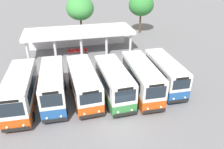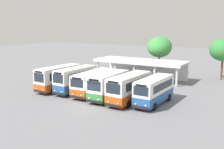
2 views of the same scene
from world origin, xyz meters
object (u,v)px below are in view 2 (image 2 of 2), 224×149
at_px(city_bus_middle_cream, 94,82).
at_px(waiting_chair_middle_seat, 135,77).
at_px(waiting_chair_end_by_column, 129,76).
at_px(waiting_chair_second_from_end, 132,77).
at_px(city_bus_nearest_orange, 59,77).
at_px(city_bus_fifth_blue, 130,87).
at_px(city_bus_far_end_green, 154,90).
at_px(waiting_chair_fourth_seat, 138,77).
at_px(waiting_chair_fifth_seat, 141,78).
at_px(city_bus_fourth_amber, 109,85).
at_px(city_bus_second_in_row, 76,79).

bearing_deg(city_bus_middle_cream, waiting_chair_middle_seat, 87.81).
relative_size(waiting_chair_end_by_column, waiting_chair_second_from_end, 1.00).
bearing_deg(waiting_chair_second_from_end, waiting_chair_middle_seat, 11.57).
bearing_deg(waiting_chair_second_from_end, city_bus_nearest_orange, -115.21).
relative_size(city_bus_nearest_orange, city_bus_fifth_blue, 1.00).
bearing_deg(waiting_chair_second_from_end, city_bus_far_end_green, -52.70).
xyz_separation_m(waiting_chair_end_by_column, waiting_chair_middle_seat, (1.20, 0.04, 0.00)).
distance_m(waiting_chair_fourth_seat, waiting_chair_fifth_seat, 0.60).
distance_m(city_bus_nearest_orange, waiting_chair_end_by_column, 13.18).
bearing_deg(city_bus_middle_cream, waiting_chair_second_from_end, 90.74).
distance_m(city_bus_fourth_amber, city_bus_fifth_blue, 2.90).
bearing_deg(city_bus_fifth_blue, waiting_chair_end_by_column, 117.87).
bearing_deg(waiting_chair_fifth_seat, city_bus_fourth_amber, -84.17).
relative_size(city_bus_second_in_row, waiting_chair_middle_seat, 8.48).
distance_m(city_bus_second_in_row, waiting_chair_middle_seat, 12.45).
bearing_deg(waiting_chair_second_from_end, city_bus_fifth_blue, -64.18).
bearing_deg(waiting_chair_middle_seat, city_bus_nearest_orange, -117.27).
relative_size(city_bus_far_end_green, waiting_chair_fifth_seat, 8.53).
xyz_separation_m(waiting_chair_second_from_end, waiting_chair_fifth_seat, (1.79, -0.02, 0.00)).
height_order(city_bus_fourth_amber, waiting_chair_end_by_column, city_bus_fourth_amber).
distance_m(city_bus_fifth_blue, waiting_chair_fourth_seat, 13.31).
bearing_deg(waiting_chair_fourth_seat, waiting_chair_end_by_column, 179.16).
distance_m(city_bus_second_in_row, waiting_chair_end_by_column, 12.15).
height_order(city_bus_fifth_blue, waiting_chair_fifth_seat, city_bus_fifth_blue).
bearing_deg(waiting_chair_end_by_column, waiting_chair_middle_seat, 1.82).
bearing_deg(waiting_chair_fifth_seat, waiting_chair_middle_seat, 173.37).
bearing_deg(waiting_chair_middle_seat, waiting_chair_fourth_seat, -6.12).
distance_m(city_bus_fourth_amber, city_bus_far_end_green, 5.85).
bearing_deg(city_bus_fifth_blue, city_bus_nearest_orange, 178.57).
relative_size(waiting_chair_end_by_column, waiting_chair_middle_seat, 1.00).
distance_m(city_bus_second_in_row, city_bus_fifth_blue, 8.72).
xyz_separation_m(city_bus_second_in_row, waiting_chair_fifth_seat, (4.55, 11.77, -1.37)).
distance_m(city_bus_fifth_blue, waiting_chair_middle_seat, 13.59).
height_order(city_bus_fourth_amber, waiting_chair_fifth_seat, city_bus_fourth_amber).
xyz_separation_m(city_bus_fourth_amber, waiting_chair_second_from_end, (-3.05, 12.34, -1.30)).
bearing_deg(city_bus_second_in_row, city_bus_far_end_green, 0.84).
bearing_deg(waiting_chair_fourth_seat, city_bus_fourth_amber, -81.49).
height_order(city_bus_fifth_blue, waiting_chair_end_by_column, city_bus_fifth_blue).
xyz_separation_m(city_bus_second_in_row, city_bus_fourth_amber, (5.80, -0.55, -0.07)).
bearing_deg(waiting_chair_second_from_end, waiting_chair_end_by_column, 171.96).
bearing_deg(city_bus_far_end_green, waiting_chair_fifth_seat, 121.31).
height_order(waiting_chair_end_by_column, waiting_chair_middle_seat, same).
bearing_deg(city_bus_far_end_green, waiting_chair_end_by_column, 128.91).
xyz_separation_m(city_bus_middle_cream, waiting_chair_middle_seat, (0.45, 11.73, -1.21)).
distance_m(waiting_chair_middle_seat, waiting_chair_fifth_seat, 1.20).
height_order(city_bus_fourth_amber, waiting_chair_fourth_seat, city_bus_fourth_amber).
bearing_deg(city_bus_middle_cream, city_bus_second_in_row, -176.48).
distance_m(city_bus_nearest_orange, city_bus_fifth_blue, 11.61).
relative_size(city_bus_second_in_row, waiting_chair_second_from_end, 8.48).
xyz_separation_m(city_bus_middle_cream, waiting_chair_fourth_seat, (1.05, 11.67, -1.21)).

